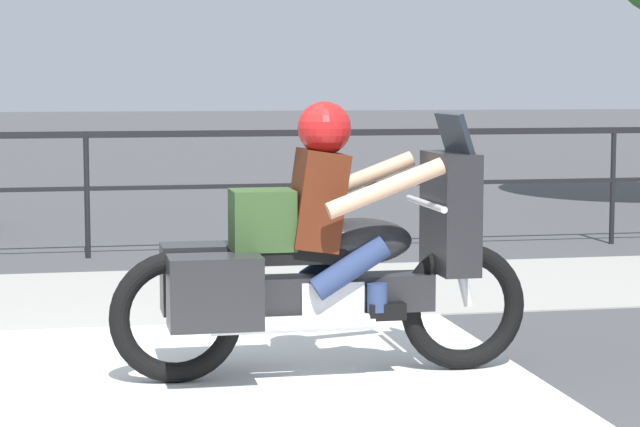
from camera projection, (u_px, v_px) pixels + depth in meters
The scene contains 5 objects.
ground_plane at pixel (103, 417), 5.98m from camera, with size 120.00×120.00×0.00m, color #424244.
sidewalk_band at pixel (92, 297), 9.30m from camera, with size 44.00×2.40×0.01m, color #99968E.
crosswalk_band at pixel (212, 422), 5.88m from camera, with size 3.68×6.00×0.01m, color silver.
fence_railing at pixel (86, 158), 11.26m from camera, with size 36.00×0.05×1.15m.
motorcycle at pixel (321, 256), 6.74m from camera, with size 2.30×0.76×1.50m.
Camera 1 is at (-0.12, -5.93, 1.61)m, focal length 70.00 mm.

